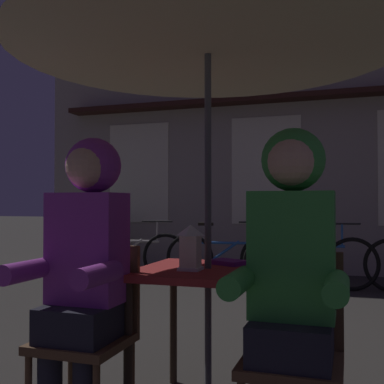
{
  "coord_description": "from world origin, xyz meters",
  "views": [
    {
      "loc": [
        0.71,
        -2.4,
        1.08
      ],
      "look_at": [
        0.0,
        -0.27,
        1.13
      ],
      "focal_mm": 44.56,
      "sensor_mm": 36.0,
      "label": 1
    }
  ],
  "objects_px": {
    "cafe_table": "(208,288)",
    "patio_umbrella": "(208,19)",
    "bicycle_third": "(310,262)",
    "bicycle_second": "(226,258)",
    "person_right_hooded": "(292,261)",
    "lantern": "(191,246)",
    "bicycle_nearest": "(130,255)",
    "chair_left": "(91,326)",
    "potted_plant": "(101,236)",
    "person_left_hooded": "(85,253)",
    "chair_right": "(294,345)",
    "book": "(228,262)"
  },
  "relations": [
    {
      "from": "bicycle_second",
      "to": "potted_plant",
      "type": "xyz_separation_m",
      "value": [
        -2.24,
        0.6,
        0.2
      ]
    },
    {
      "from": "lantern",
      "to": "bicycle_third",
      "type": "xyz_separation_m",
      "value": [
        0.29,
        3.83,
        -0.51
      ]
    },
    {
      "from": "chair_left",
      "to": "book",
      "type": "distance_m",
      "value": 0.82
    },
    {
      "from": "patio_umbrella",
      "to": "bicycle_third",
      "type": "distance_m",
      "value": 4.11
    },
    {
      "from": "cafe_table",
      "to": "patio_umbrella",
      "type": "distance_m",
      "value": 1.42
    },
    {
      "from": "chair_left",
      "to": "bicycle_nearest",
      "type": "bearing_deg",
      "value": 113.31
    },
    {
      "from": "bicycle_third",
      "to": "potted_plant",
      "type": "distance_m",
      "value": 3.42
    },
    {
      "from": "bicycle_second",
      "to": "patio_umbrella",
      "type": "bearing_deg",
      "value": -77.18
    },
    {
      "from": "chair_right",
      "to": "book",
      "type": "bearing_deg",
      "value": 126.94
    },
    {
      "from": "cafe_table",
      "to": "bicycle_third",
      "type": "height_order",
      "value": "bicycle_third"
    },
    {
      "from": "lantern",
      "to": "bicycle_nearest",
      "type": "bearing_deg",
      "value": 119.68
    },
    {
      "from": "patio_umbrella",
      "to": "person_right_hooded",
      "type": "relative_size",
      "value": 1.65
    },
    {
      "from": "cafe_table",
      "to": "bicycle_second",
      "type": "height_order",
      "value": "bicycle_second"
    },
    {
      "from": "chair_left",
      "to": "potted_plant",
      "type": "height_order",
      "value": "potted_plant"
    },
    {
      "from": "lantern",
      "to": "potted_plant",
      "type": "height_order",
      "value": "lantern"
    },
    {
      "from": "potted_plant",
      "to": "lantern",
      "type": "bearing_deg",
      "value": -56.16
    },
    {
      "from": "cafe_table",
      "to": "lantern",
      "type": "relative_size",
      "value": 3.2
    },
    {
      "from": "chair_right",
      "to": "person_right_hooded",
      "type": "distance_m",
      "value": 0.36
    },
    {
      "from": "lantern",
      "to": "potted_plant",
      "type": "distance_m",
      "value": 5.48
    },
    {
      "from": "bicycle_third",
      "to": "potted_plant",
      "type": "height_order",
      "value": "potted_plant"
    },
    {
      "from": "chair_right",
      "to": "potted_plant",
      "type": "distance_m",
      "value": 6.01
    },
    {
      "from": "lantern",
      "to": "bicycle_nearest",
      "type": "relative_size",
      "value": 0.14
    },
    {
      "from": "chair_left",
      "to": "book",
      "type": "bearing_deg",
      "value": 46.01
    },
    {
      "from": "chair_right",
      "to": "potted_plant",
      "type": "xyz_separation_m",
      "value": [
        -3.59,
        4.82,
        0.05
      ]
    },
    {
      "from": "patio_umbrella",
      "to": "bicycle_nearest",
      "type": "distance_m",
      "value": 4.68
    },
    {
      "from": "bicycle_second",
      "to": "book",
      "type": "height_order",
      "value": "bicycle_second"
    },
    {
      "from": "chair_right",
      "to": "person_left_hooded",
      "type": "relative_size",
      "value": 0.62
    },
    {
      "from": "bicycle_second",
      "to": "person_left_hooded",
      "type": "bearing_deg",
      "value": -84.71
    },
    {
      "from": "cafe_table",
      "to": "bicycle_third",
      "type": "relative_size",
      "value": 0.44
    },
    {
      "from": "person_left_hooded",
      "to": "bicycle_nearest",
      "type": "distance_m",
      "value": 4.54
    },
    {
      "from": "lantern",
      "to": "person_right_hooded",
      "type": "height_order",
      "value": "person_right_hooded"
    },
    {
      "from": "patio_umbrella",
      "to": "bicycle_third",
      "type": "relative_size",
      "value": 1.38
    },
    {
      "from": "person_right_hooded",
      "to": "book",
      "type": "height_order",
      "value": "person_right_hooded"
    },
    {
      "from": "bicycle_third",
      "to": "potted_plant",
      "type": "relative_size",
      "value": 1.82
    },
    {
      "from": "patio_umbrella",
      "to": "book",
      "type": "distance_m",
      "value": 1.32
    },
    {
      "from": "bicycle_second",
      "to": "person_right_hooded",
      "type": "bearing_deg",
      "value": -72.4
    },
    {
      "from": "person_left_hooded",
      "to": "person_right_hooded",
      "type": "xyz_separation_m",
      "value": [
        0.96,
        0.0,
        0.0
      ]
    },
    {
      "from": "bicycle_second",
      "to": "lantern",
      "type": "bearing_deg",
      "value": -78.37
    },
    {
      "from": "cafe_table",
      "to": "bicycle_nearest",
      "type": "bearing_deg",
      "value": 121.06
    },
    {
      "from": "chair_right",
      "to": "lantern",
      "type": "bearing_deg",
      "value": 153.52
    },
    {
      "from": "cafe_table",
      "to": "book",
      "type": "distance_m",
      "value": 0.23
    },
    {
      "from": "lantern",
      "to": "potted_plant",
      "type": "bearing_deg",
      "value": 123.84
    },
    {
      "from": "chair_right",
      "to": "bicycle_nearest",
      "type": "distance_m",
      "value": 4.92
    },
    {
      "from": "bicycle_second",
      "to": "book",
      "type": "distance_m",
      "value": 3.8
    },
    {
      "from": "chair_left",
      "to": "bicycle_third",
      "type": "relative_size",
      "value": 0.52
    },
    {
      "from": "chair_left",
      "to": "chair_right",
      "type": "distance_m",
      "value": 0.96
    },
    {
      "from": "lantern",
      "to": "book",
      "type": "bearing_deg",
      "value": 66.75
    },
    {
      "from": "chair_right",
      "to": "person_right_hooded",
      "type": "height_order",
      "value": "person_right_hooded"
    },
    {
      "from": "bicycle_nearest",
      "to": "bicycle_third",
      "type": "relative_size",
      "value": 1.0
    },
    {
      "from": "person_right_hooded",
      "to": "bicycle_third",
      "type": "xyz_separation_m",
      "value": [
        -0.25,
        4.16,
        -0.5
      ]
    }
  ]
}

